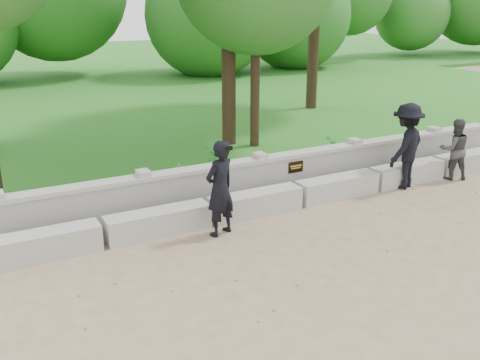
% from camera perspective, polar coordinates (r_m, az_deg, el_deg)
% --- Properties ---
extents(ground, '(80.00, 80.00, 0.00)m').
position_cam_1_polar(ground, '(9.64, 12.59, -6.24)').
color(ground, tan).
rests_on(ground, ground).
extents(lawn, '(40.00, 22.00, 0.25)m').
position_cam_1_polar(lawn, '(21.69, -12.25, 7.95)').
color(lawn, '#236019').
rests_on(lawn, ground).
extents(concrete_bench, '(11.90, 0.45, 0.45)m').
position_cam_1_polar(concrete_bench, '(10.93, 6.23, -1.58)').
color(concrete_bench, '#A9A7A0').
rests_on(concrete_bench, ground).
extents(parapet_wall, '(12.50, 0.35, 0.90)m').
position_cam_1_polar(parapet_wall, '(11.40, 4.30, 0.61)').
color(parapet_wall, '#9F9D96').
rests_on(parapet_wall, ground).
extents(man_main, '(0.73, 0.68, 1.73)m').
position_cam_1_polar(man_main, '(9.32, -2.16, -0.91)').
color(man_main, black).
rests_on(man_main, ground).
extents(visitor_left, '(0.86, 0.78, 1.43)m').
position_cam_1_polar(visitor_left, '(13.31, 21.89, 3.06)').
color(visitor_left, '#36373B').
rests_on(visitor_left, ground).
extents(visitor_mid, '(1.40, 1.12, 1.90)m').
position_cam_1_polar(visitor_mid, '(12.26, 17.29, 3.46)').
color(visitor_mid, black).
rests_on(visitor_mid, ground).
extents(shrub_a, '(0.34, 0.28, 0.55)m').
position_cam_1_polar(shrub_a, '(11.11, -6.30, 0.40)').
color(shrub_a, '#2A7C2E').
rests_on(shrub_a, lawn).
extents(shrub_b, '(0.47, 0.47, 0.67)m').
position_cam_1_polar(shrub_b, '(12.16, -2.94, 2.38)').
color(shrub_b, '#2A7C2E').
rests_on(shrub_b, lawn).
extents(shrub_c, '(0.73, 0.71, 0.62)m').
position_cam_1_polar(shrub_c, '(13.06, 10.15, 3.13)').
color(shrub_c, '#2A7C2E').
rests_on(shrub_c, lawn).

